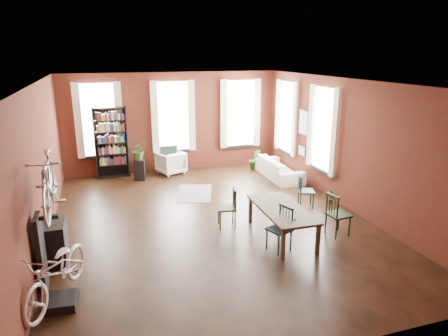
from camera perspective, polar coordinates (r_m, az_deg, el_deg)
name	(u,v)px	position (r m, az deg, el deg)	size (l,w,h in m)	color
room	(213,126)	(9.43, -1.52, 6.04)	(9.00, 9.04, 3.22)	black
dining_table	(281,222)	(8.63, 8.19, -7.68)	(0.88, 1.93, 0.66)	#493A2C
dining_chair_a	(279,229)	(8.03, 7.89, -8.66)	(0.41, 0.41, 0.89)	#1C3D3D
dining_chair_b	(227,208)	(8.99, 0.39, -5.71)	(0.41, 0.41, 0.89)	black
dining_chair_c	(338,214)	(8.92, 16.02, -6.39)	(0.43, 0.43, 0.94)	black
dining_chair_d	(306,191)	(10.33, 11.67, -3.25)	(0.38, 0.38, 0.83)	#183535
bookshelf	(111,143)	(12.89, -15.82, 3.51)	(1.00, 0.32, 2.20)	black
white_armchair	(171,162)	(13.02, -7.62, 0.92)	(0.77, 0.72, 0.79)	white
cream_sofa	(279,165)	(12.57, 7.89, 0.41)	(2.08, 0.61, 0.81)	beige
striped_rug	(195,193)	(11.21, -4.22, -3.61)	(0.93, 1.48, 0.01)	black
bike_trainer	(61,302)	(7.01, -22.29, -17.30)	(0.49, 0.49, 0.14)	black
bike_wall_rack	(41,253)	(7.30, -24.69, -10.95)	(0.16, 0.60, 1.30)	black
console_table	(55,242)	(8.20, -22.96, -9.67)	(0.40, 0.80, 0.80)	black
plant_stand	(140,170)	(12.53, -11.97, -0.27)	(0.32, 0.32, 0.64)	black
plant_by_sofa	(255,165)	(13.45, 4.40, 0.46)	(0.39, 0.71, 0.32)	#275522
plant_small	(330,201)	(10.82, 14.95, -4.54)	(0.20, 0.37, 0.13)	#2B6026
bicycle_floor	(54,246)	(6.54, -23.17, -10.27)	(0.62, 0.93, 1.78)	beige
bicycle_hung	(46,164)	(6.76, -24.06, 0.48)	(0.47, 1.00, 1.66)	#A5A8AD
plant_on_stand	(139,152)	(12.42, -12.10, 2.24)	(0.55, 0.61, 0.47)	#2F4E1F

